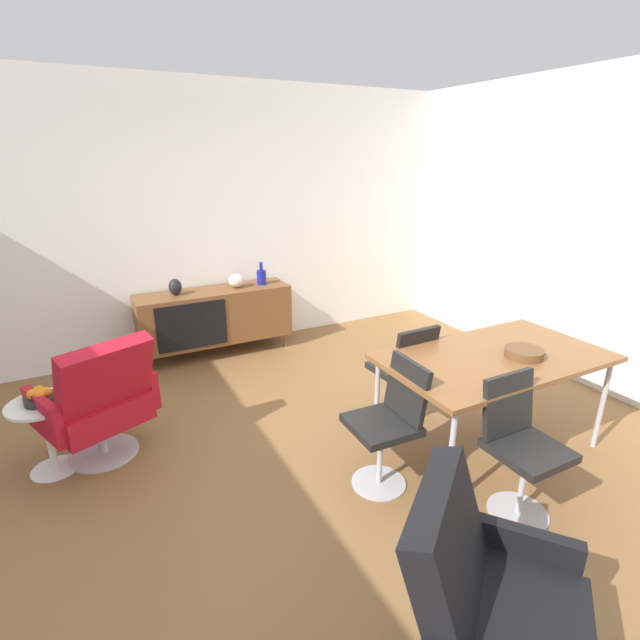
{
  "coord_description": "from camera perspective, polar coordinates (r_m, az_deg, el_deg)",
  "views": [
    {
      "loc": [
        -0.95,
        -2.45,
        2.07
      ],
      "look_at": [
        0.52,
        0.37,
        0.95
      ],
      "focal_mm": 26.36,
      "sensor_mm": 36.0,
      "label": 1
    }
  ],
  "objects": [
    {
      "name": "lounge_chair_red",
      "position": [
        3.63,
        -25.28,
        -8.78
      ],
      "size": [
        0.86,
        0.83,
        0.95
      ],
      "color": "red",
      "rests_on": "ground_plane"
    },
    {
      "name": "armchair_black_shell",
      "position": [
        2.15,
        19.99,
        -30.28
      ],
      "size": [
        0.91,
        0.9,
        0.95
      ],
      "color": "black",
      "rests_on": "ground_plane"
    },
    {
      "name": "dining_chair_front_left",
      "position": [
        3.09,
        23.11,
        -13.48
      ],
      "size": [
        0.4,
        0.43,
        0.86
      ],
      "color": "black",
      "rests_on": "ground_plane"
    },
    {
      "name": "vase_cobalt",
      "position": [
        5.21,
        -7.12,
        5.25
      ],
      "size": [
        0.1,
        0.1,
        0.25
      ],
      "color": "navy",
      "rests_on": "sideboard"
    },
    {
      "name": "dining_chair_near_window",
      "position": [
        3.1,
        8.47,
        -11.9
      ],
      "size": [
        0.44,
        0.41,
        0.86
      ],
      "color": "black",
      "rests_on": "ground_plane"
    },
    {
      "name": "wooden_bowl_on_table",
      "position": [
        3.56,
        23.52,
        -3.68
      ],
      "size": [
        0.26,
        0.26,
        0.06
      ],
      "primitive_type": "cylinder",
      "color": "brown",
      "rests_on": "dining_table"
    },
    {
      "name": "wall_right",
      "position": [
        4.86,
        32.06,
        8.61
      ],
      "size": [
        0.12,
        5.6,
        2.8
      ],
      "primitive_type": "cube",
      "color": "white",
      "rests_on": "ground_plane"
    },
    {
      "name": "dining_chair_back_left",
      "position": [
        3.78,
        10.22,
        -5.92
      ],
      "size": [
        0.41,
        0.43,
        0.86
      ],
      "color": "black",
      "rests_on": "ground_plane"
    },
    {
      "name": "side_table_round",
      "position": [
        3.74,
        -30.21,
        -11.31
      ],
      "size": [
        0.44,
        0.44,
        0.52
      ],
      "color": "white",
      "rests_on": "ground_plane"
    },
    {
      "name": "wall_back",
      "position": [
        5.18,
        -17.01,
        11.19
      ],
      "size": [
        6.8,
        0.12,
        2.8
      ],
      "primitive_type": "cube",
      "color": "white",
      "rests_on": "ground_plane"
    },
    {
      "name": "vase_ceramic_small",
      "position": [
        5.13,
        -10.11,
        4.74
      ],
      "size": [
        0.17,
        0.17,
        0.15
      ],
      "color": "beige",
      "rests_on": "sideboard"
    },
    {
      "name": "dining_table",
      "position": [
        3.55,
        20.45,
        -4.64
      ],
      "size": [
        1.6,
        0.9,
        0.74
      ],
      "color": "brown",
      "rests_on": "ground_plane"
    },
    {
      "name": "ground_plane",
      "position": [
        3.34,
        -5.24,
        -18.9
      ],
      "size": [
        8.32,
        8.32,
        0.0
      ],
      "primitive_type": "plane",
      "color": "brown"
    },
    {
      "name": "vase_sculptural_dark",
      "position": [
        4.98,
        -17.18,
        3.86
      ],
      "size": [
        0.13,
        0.13,
        0.17
      ],
      "color": "black",
      "rests_on": "sideboard"
    },
    {
      "name": "fruit_bowl",
      "position": [
        3.64,
        -30.85,
        -8.01
      ],
      "size": [
        0.2,
        0.2,
        0.11
      ],
      "color": "#262628",
      "rests_on": "side_table_round"
    },
    {
      "name": "sideboard",
      "position": [
        5.16,
        -12.6,
        0.54
      ],
      "size": [
        1.6,
        0.45,
        0.72
      ],
      "color": "brown",
      "rests_on": "ground_plane"
    }
  ]
}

